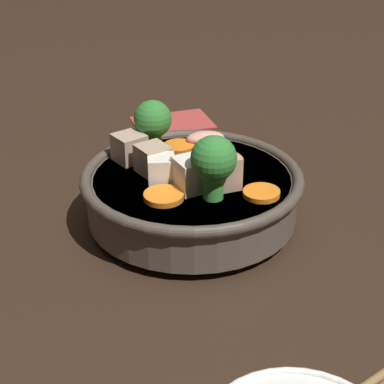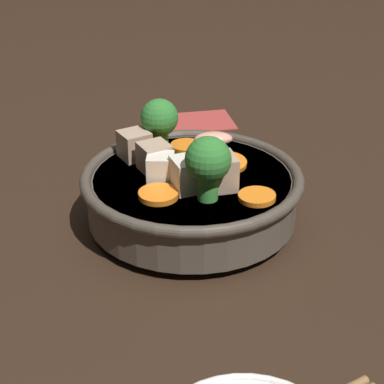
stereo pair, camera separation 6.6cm
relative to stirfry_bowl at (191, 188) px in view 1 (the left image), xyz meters
name	(u,v)px [view 1 (the left image)]	position (x,y,z in m)	size (l,w,h in m)	color
ground_plane	(192,223)	(0.00, 0.00, -0.04)	(3.00, 3.00, 0.00)	black
stirfry_bowl	(191,188)	(0.00, 0.00, 0.00)	(0.23, 0.23, 0.12)	#51473D
napkin	(173,122)	(0.02, -0.28, -0.04)	(0.13, 0.11, 0.00)	#A33833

